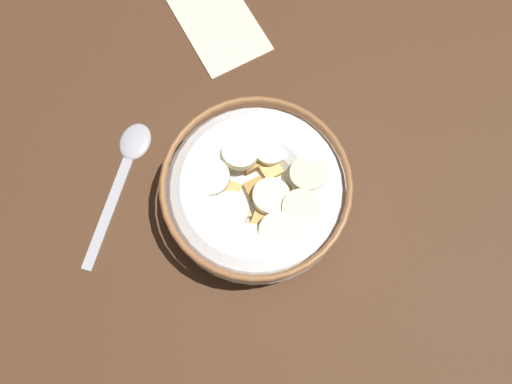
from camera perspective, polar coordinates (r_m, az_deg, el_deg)
The scene contains 4 objects.
ground_plane at distance 48.54cm, azimuth 0.00°, elevation -1.35°, with size 91.82×91.82×2.00cm, color #472B19.
cereal_bowl at distance 44.60cm, azimuth 0.03°, elevation 0.03°, with size 16.66×16.66×6.05cm.
spoon at distance 50.08cm, azimuth -14.63°, elevation 3.45°, with size 7.15×14.97×0.80cm.
folded_napkin at distance 56.46cm, azimuth -4.56°, elevation 19.12°, with size 12.28×7.37×0.30cm, color beige.
Camera 1 is at (-7.51, 10.32, 45.83)cm, focal length 34.88 mm.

